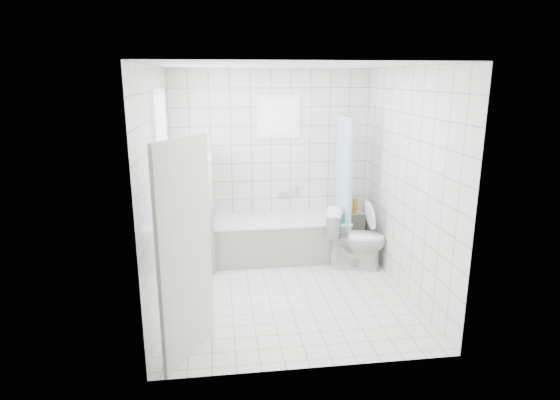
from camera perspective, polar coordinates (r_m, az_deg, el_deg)
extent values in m
plane|color=white|center=(5.66, 0.74, -11.23)|extent=(3.00, 3.00, 0.00)
plane|color=white|center=(5.09, 0.84, 16.10)|extent=(3.00, 3.00, 0.00)
cube|color=white|center=(6.68, -1.09, 4.56)|extent=(2.80, 0.02, 2.60)
cube|color=white|center=(3.80, 4.08, -3.35)|extent=(2.80, 0.02, 2.60)
cube|color=white|center=(5.21, -14.63, 1.18)|extent=(0.02, 3.00, 2.60)
cube|color=white|center=(5.60, 15.12, 2.06)|extent=(0.02, 3.00, 2.60)
cube|color=white|center=(5.44, -14.00, 5.01)|extent=(0.01, 0.90, 1.40)
cube|color=white|center=(6.57, -0.20, 10.11)|extent=(0.50, 0.01, 0.50)
cube|color=white|center=(5.60, -13.08, -2.45)|extent=(0.18, 1.02, 0.08)
cube|color=silver|center=(4.19, -11.42, -6.24)|extent=(0.43, 0.72, 2.00)
cube|color=white|center=(6.59, 0.07, -4.79)|extent=(1.83, 0.75, 0.55)
cube|color=white|center=(6.50, 0.07, -2.38)|extent=(1.85, 0.77, 0.03)
cube|color=white|center=(6.35, -8.75, -1.24)|extent=(0.15, 0.85, 1.50)
cube|color=white|center=(7.04, 8.46, -3.67)|extent=(0.40, 0.24, 0.55)
imported|color=white|center=(6.31, 9.21, -4.73)|extent=(0.87, 0.64, 0.80)
cylinder|color=silver|center=(6.38, 7.94, 10.29)|extent=(0.02, 0.80, 0.02)
cube|color=silver|center=(6.76, 0.53, 0.79)|extent=(0.18, 0.06, 0.06)
imported|color=#CF67CC|center=(5.85, -12.80, -0.38)|extent=(0.10, 0.10, 0.18)
imported|color=white|center=(5.66, -12.98, -0.39)|extent=(0.15, 0.15, 0.28)
imported|color=white|center=(5.57, -13.05, -1.33)|extent=(0.16, 0.16, 0.15)
imported|color=#36A1F3|center=(5.36, -13.26, -1.69)|extent=(0.13, 0.13, 0.20)
cylinder|color=#18931A|center=(6.86, 8.48, -0.79)|extent=(0.06, 0.06, 0.23)
cylinder|color=red|center=(6.95, 8.28, -0.62)|extent=(0.06, 0.06, 0.22)
cylinder|color=#FFA01A|center=(6.89, 9.16, -0.74)|extent=(0.06, 0.06, 0.23)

